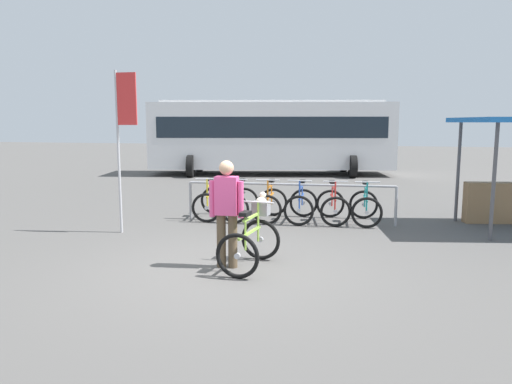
% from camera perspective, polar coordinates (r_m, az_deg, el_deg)
% --- Properties ---
extents(ground_plane, '(80.00, 80.00, 0.00)m').
position_cam_1_polar(ground_plane, '(7.40, -3.61, -9.09)').
color(ground_plane, '#514F4C').
extents(bike_rack_rail, '(4.60, 0.30, 0.88)m').
position_cam_1_polar(bike_rack_rail, '(10.65, 4.00, 0.11)').
color(bike_rack_rail, '#99999E').
rests_on(bike_rack_rail, ground).
extents(racked_bike_yellow, '(0.80, 1.16, 0.97)m').
position_cam_1_polar(racked_bike_yellow, '(11.21, -5.41, -1.22)').
color(racked_bike_yellow, black).
rests_on(racked_bike_yellow, ground).
extents(racked_bike_black, '(0.68, 1.11, 0.97)m').
position_cam_1_polar(racked_bike_black, '(11.05, -1.90, -1.33)').
color(racked_bike_black, black).
rests_on(racked_bike_black, ground).
extents(racked_bike_orange, '(0.71, 1.12, 0.97)m').
position_cam_1_polar(racked_bike_orange, '(10.93, 1.70, -1.43)').
color(racked_bike_orange, black).
rests_on(racked_bike_orange, ground).
extents(racked_bike_blue, '(0.68, 1.11, 0.97)m').
position_cam_1_polar(racked_bike_blue, '(10.85, 5.36, -1.53)').
color(racked_bike_blue, black).
rests_on(racked_bike_blue, ground).
extents(racked_bike_red, '(0.85, 1.21, 0.98)m').
position_cam_1_polar(racked_bike_red, '(10.82, 9.06, -1.63)').
color(racked_bike_red, black).
rests_on(racked_bike_red, ground).
extents(racked_bike_teal, '(0.74, 1.15, 0.97)m').
position_cam_1_polar(racked_bike_teal, '(10.84, 12.76, -1.71)').
color(racked_bike_teal, black).
rests_on(racked_bike_teal, ground).
extents(featured_bicycle, '(0.78, 1.24, 1.09)m').
position_cam_1_polar(featured_bicycle, '(7.42, -0.42, -5.15)').
color(featured_bicycle, black).
rests_on(featured_bicycle, ground).
extents(person_with_featured_bike, '(0.53, 0.22, 1.64)m').
position_cam_1_polar(person_with_featured_bike, '(7.30, -3.48, -2.01)').
color(person_with_featured_bike, brown).
rests_on(person_with_featured_bike, ground).
extents(bus_distant, '(10.29, 4.62, 3.08)m').
position_cam_1_polar(bus_distant, '(20.53, 1.83, 6.95)').
color(bus_distant, silver).
rests_on(bus_distant, ground).
extents(banner_flag, '(0.45, 0.05, 3.20)m').
position_cam_1_polar(banner_flag, '(9.84, -15.39, 8.10)').
color(banner_flag, '#B2B2B7').
rests_on(banner_flag, ground).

